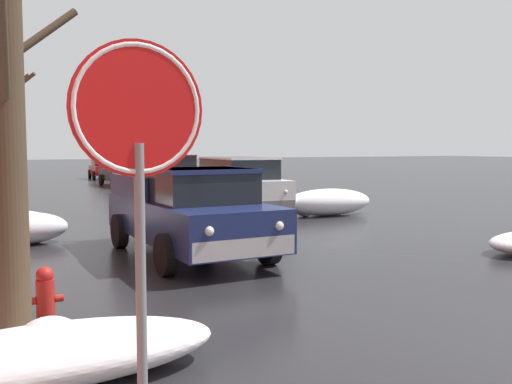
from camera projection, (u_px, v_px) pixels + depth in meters
snow_bank_near_corner_left at (23, 228)px, 12.43m from camera, size 2.00×1.10×0.71m
snow_bank_along_left_kerb at (165, 175)px, 35.27m from camera, size 2.30×1.14×0.85m
snow_bank_mid_block_left at (5, 221)px, 14.08m from camera, size 1.78×1.30×0.68m
snow_bank_near_corner_right at (326, 202)px, 17.68m from camera, size 3.08×1.31×0.84m
snow_bank_along_right_kerb at (48, 355)px, 5.11m from camera, size 3.16×1.13×0.56m
pickup_truck_darkblue_approaching_near_lane at (190, 212)px, 11.00m from camera, size 2.31×5.13×1.76m
suv_white_parked_kerbside_close at (238, 182)px, 18.61m from camera, size 2.37×4.90×1.82m
suv_maroon_parked_kerbside_mid at (167, 173)px, 25.18m from camera, size 2.13×4.86×1.82m
sedan_black_parked_far_down_block at (122, 172)px, 31.14m from camera, size 2.07×4.38×1.42m
sedan_red_queued_behind_truck at (105, 168)px, 38.01m from camera, size 2.11×4.03×1.42m
fire_hydrant at (45, 295)px, 6.79m from camera, size 0.42×0.22×0.71m
stop_sign_at_corner at (139, 152)px, 3.12m from camera, size 0.76×0.07×2.74m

